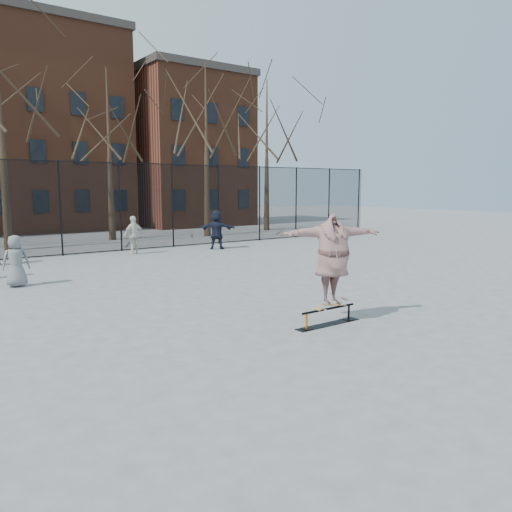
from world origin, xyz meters
TOP-DOWN VIEW (x-y plane):
  - ground at (0.00, 0.00)m, footprint 100.00×100.00m
  - skate_rail at (0.16, -1.37)m, footprint 1.66×0.25m
  - skateboard at (0.25, -1.37)m, footprint 0.78×0.18m
  - skater at (0.25, -1.37)m, footprint 2.39×1.28m
  - bystander_grey at (-4.32, 6.93)m, footprint 0.82×0.60m
  - bystander_white at (1.25, 11.66)m, footprint 1.03×0.57m
  - bystander_navy at (5.10, 11.12)m, footprint 1.69×1.46m
  - fence at (-0.01, 13.00)m, footprint 34.03×0.07m
  - tree_row at (-0.25, 17.15)m, footprint 33.66×7.46m
  - rowhouses at (0.72, 26.00)m, footprint 29.00×7.00m

SIDE VIEW (x-z plane):
  - ground at x=0.00m, z-range 0.00..0.00m
  - skate_rail at x=0.16m, z-range -0.04..0.33m
  - skateboard at x=0.25m, z-range 0.37..0.46m
  - bystander_grey at x=-4.32m, z-range 0.00..1.52m
  - bystander_white at x=1.25m, z-range 0.00..1.67m
  - bystander_navy at x=5.10m, z-range 0.00..1.84m
  - skater at x=0.25m, z-range 0.46..2.34m
  - fence at x=-0.01m, z-range 0.05..4.05m
  - rowhouses at x=0.72m, z-range -0.44..12.56m
  - tree_row at x=-0.25m, z-range 2.02..12.69m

